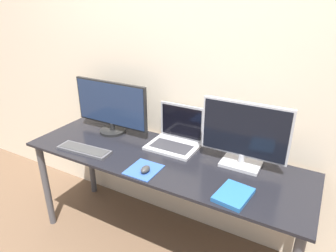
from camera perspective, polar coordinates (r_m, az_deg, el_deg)
The scene contains 9 objects.
wall_back at distance 2.06m, azimuth 3.88°, elevation 11.32°, with size 7.00×0.05×2.50m.
desk at distance 2.00m, azimuth -1.19°, elevation -8.49°, with size 1.88×0.60×0.73m.
monitor_left at distance 2.25m, azimuth -10.81°, elevation 3.59°, with size 0.62×0.20×0.39m.
monitor_right at distance 1.82m, azimuth 14.29°, elevation -1.63°, with size 0.52×0.17×0.41m.
laptop at distance 2.07m, azimuth 1.65°, elevation -1.93°, with size 0.33×0.27×0.27m.
keyboard at distance 2.09m, azimuth -15.68°, elevation -4.37°, with size 0.39×0.14×0.02m.
mousepad at distance 1.81m, azimuth -4.65°, elevation -8.28°, with size 0.18×0.20×0.00m.
mouse at distance 1.78m, azimuth -4.34°, elevation -8.23°, with size 0.05×0.07×0.04m.
book at distance 1.63m, azimuth 12.38°, elevation -12.68°, with size 0.18×0.23×0.02m.
Camera 1 is at (0.86, -1.15, 1.69)m, focal length 32.00 mm.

